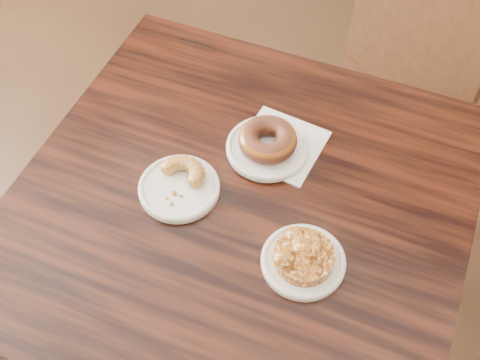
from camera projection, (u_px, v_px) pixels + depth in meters
The scene contains 9 objects.
cafe_table at pixel (240, 286), 1.49m from camera, with size 0.89×0.89×0.75m, color black.
chair_far at pixel (443, 66), 1.85m from camera, with size 0.47×0.47×0.90m, color black, non-canonical shape.
napkin at pixel (281, 145), 1.27m from camera, with size 0.17×0.17×0.00m, color white.
plate_donut at pixel (267, 148), 1.26m from camera, with size 0.17×0.17×0.01m, color white.
plate_cruller at pixel (179, 188), 1.20m from camera, with size 0.16×0.16×0.01m, color white.
plate_fritter at pixel (303, 262), 1.10m from camera, with size 0.16×0.16×0.01m, color silver.
glazed_donut at pixel (268, 140), 1.23m from camera, with size 0.12×0.12×0.04m, color brown.
apple_fritter at pixel (304, 255), 1.08m from camera, with size 0.15×0.15×0.04m, color #4C1E08, non-canonical shape.
cruller_fragment at pixel (178, 182), 1.18m from camera, with size 0.11×0.11×0.03m, color brown, non-canonical shape.
Camera 1 is at (0.42, -0.42, 1.73)m, focal length 45.00 mm.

